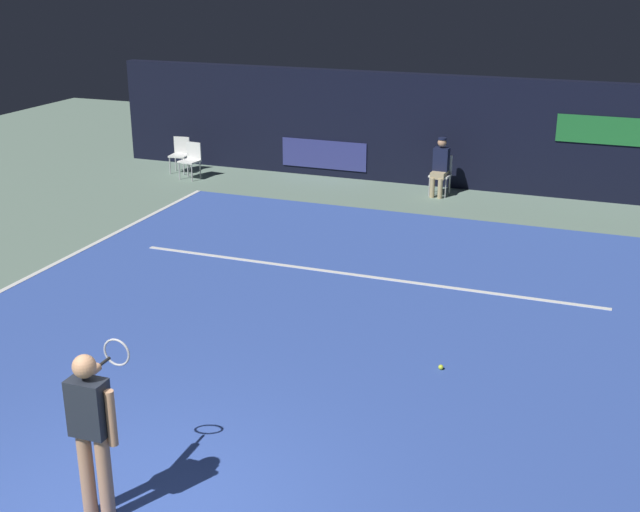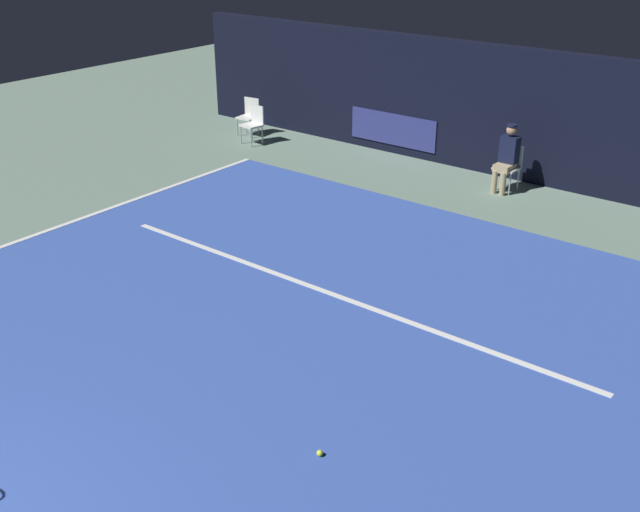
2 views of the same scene
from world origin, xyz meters
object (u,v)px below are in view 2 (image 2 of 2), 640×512
courtside_chair_far (249,114)px  tennis_ball (320,453)px  line_judge_on_chair (507,157)px  courtside_chair_near (254,122)px

courtside_chair_far → tennis_ball: bearing=-43.8°
tennis_ball → line_judge_on_chair: bearing=103.2°
courtside_chair_near → tennis_ball: courtside_chair_near is taller
courtside_chair_near → courtside_chair_far: (-0.57, 0.46, 0.00)m
courtside_chair_near → tennis_ball: size_ratio=12.94×
courtside_chair_near → courtside_chair_far: same height
line_judge_on_chair → courtside_chair_near: line_judge_on_chair is taller
line_judge_on_chair → courtside_chair_near: 6.08m
line_judge_on_chair → tennis_ball: size_ratio=19.41×
courtside_chair_far → line_judge_on_chair: bearing=1.4°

